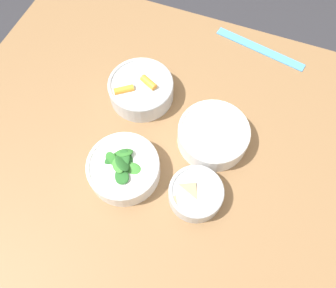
{
  "coord_description": "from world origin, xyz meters",
  "views": [
    {
      "loc": [
        0.09,
        -0.28,
        1.54
      ],
      "look_at": [
        -0.04,
        0.05,
        0.81
      ],
      "focal_mm": 35.0,
      "sensor_mm": 36.0,
      "label": 1
    }
  ],
  "objects_px": {
    "bowl_carrots": "(141,89)",
    "bowl_cookies": "(196,194)",
    "ruler": "(260,49)",
    "bowl_greens": "(124,168)",
    "bowl_beans_hotdog": "(213,135)"
  },
  "relations": [
    {
      "from": "bowl_beans_hotdog",
      "to": "ruler",
      "type": "relative_size",
      "value": 0.64
    },
    {
      "from": "bowl_beans_hotdog",
      "to": "ruler",
      "type": "height_order",
      "value": "bowl_beans_hotdog"
    },
    {
      "from": "ruler",
      "to": "bowl_cookies",
      "type": "bearing_deg",
      "value": -93.84
    },
    {
      "from": "bowl_carrots",
      "to": "ruler",
      "type": "xyz_separation_m",
      "value": [
        0.27,
        0.28,
        -0.03
      ]
    },
    {
      "from": "bowl_carrots",
      "to": "ruler",
      "type": "distance_m",
      "value": 0.39
    },
    {
      "from": "bowl_carrots",
      "to": "bowl_cookies",
      "type": "bearing_deg",
      "value": -43.89
    },
    {
      "from": "bowl_carrots",
      "to": "bowl_cookies",
      "type": "relative_size",
      "value": 1.36
    },
    {
      "from": "bowl_carrots",
      "to": "bowl_greens",
      "type": "height_order",
      "value": "bowl_greens"
    },
    {
      "from": "bowl_cookies",
      "to": "ruler",
      "type": "relative_size",
      "value": 0.46
    },
    {
      "from": "bowl_greens",
      "to": "bowl_beans_hotdog",
      "type": "height_order",
      "value": "bowl_greens"
    },
    {
      "from": "bowl_greens",
      "to": "bowl_beans_hotdog",
      "type": "relative_size",
      "value": 0.97
    },
    {
      "from": "bowl_carrots",
      "to": "bowl_greens",
      "type": "distance_m",
      "value": 0.23
    },
    {
      "from": "bowl_greens",
      "to": "ruler",
      "type": "height_order",
      "value": "bowl_greens"
    },
    {
      "from": "bowl_greens",
      "to": "bowl_carrots",
      "type": "bearing_deg",
      "value": 102.77
    },
    {
      "from": "bowl_greens",
      "to": "bowl_cookies",
      "type": "bearing_deg",
      "value": 0.75
    }
  ]
}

